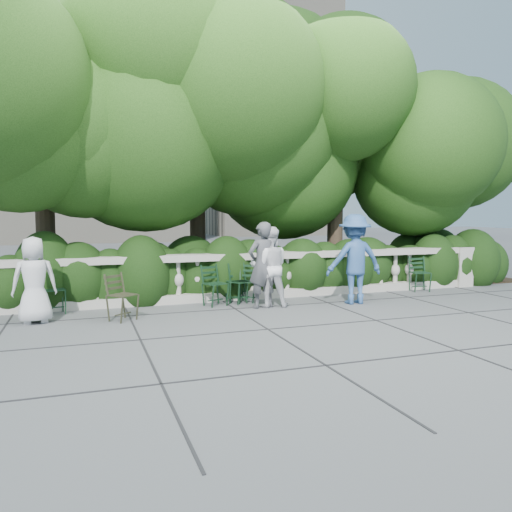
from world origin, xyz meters
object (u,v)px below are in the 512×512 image
object	(u,v)px
chair_c	(248,304)
person_woman_grey	(262,265)
chair_d	(220,307)
person_older_blue	(354,259)
chair_f	(422,292)
person_casual_man	(269,267)
chair_a	(55,315)
chair_e	(238,304)
chair_weathered	(129,322)
person_businessman	(34,280)
chair_b	(245,304)

from	to	relation	value
chair_c	person_woman_grey	xyz separation A→B (m)	(0.15, -0.41, 0.84)
chair_d	person_older_blue	distance (m)	2.91
chair_f	person_casual_man	world-z (taller)	person_casual_man
chair_a	chair_c	xyz separation A→B (m)	(3.66, -0.15, 0.00)
chair_e	person_woman_grey	xyz separation A→B (m)	(0.32, -0.54, 0.84)
chair_c	person_older_blue	distance (m)	2.36
chair_a	person_older_blue	size ratio (longest dim) A/B	0.46
chair_c	chair_weathered	distance (m)	2.58
chair_a	person_older_blue	distance (m)	5.87
chair_a	person_casual_man	size ratio (longest dim) A/B	0.53
chair_a	person_businessman	distance (m)	0.98
chair_f	person_businessman	distance (m)	8.32
chair_a	chair_e	bearing A→B (deg)	-10.19
chair_c	chair_weathered	xyz separation A→B (m)	(-2.44, -0.83, 0.00)
chair_d	chair_b	bearing A→B (deg)	-12.22
chair_c	chair_e	size ratio (longest dim) A/B	1.00
chair_f	person_casual_man	distance (m)	4.11
chair_weathered	person_businessman	size ratio (longest dim) A/B	0.57
chair_b	person_casual_man	size ratio (longest dim) A/B	0.53
person_casual_man	chair_c	bearing A→B (deg)	-31.20
person_woman_grey	person_older_blue	size ratio (longest dim) A/B	0.92
chair_a	person_older_blue	bearing A→B (deg)	-17.25
person_older_blue	chair_weathered	bearing A→B (deg)	7.94
chair_e	person_woman_grey	distance (m)	1.05
chair_c	chair_weathered	bearing A→B (deg)	-139.97
chair_c	person_woman_grey	distance (m)	0.95
chair_c	chair_d	size ratio (longest dim) A/B	1.00
chair_e	person_casual_man	xyz separation A→B (m)	(0.50, -0.46, 0.79)
chair_d	chair_e	world-z (taller)	same
chair_b	person_older_blue	world-z (taller)	person_older_blue
person_businessman	person_older_blue	world-z (taller)	person_older_blue
chair_a	chair_e	size ratio (longest dim) A/B	1.00
chair_f	chair_weathered	world-z (taller)	same
chair_a	chair_weathered	distance (m)	1.57
chair_e	person_businessman	distance (m)	3.87
chair_c	person_casual_man	world-z (taller)	person_casual_man
person_woman_grey	person_older_blue	distance (m)	1.95
chair_weathered	person_casual_man	bearing A→B (deg)	-28.29
chair_e	chair_d	bearing A→B (deg)	-155.30
person_woman_grey	person_businessman	bearing A→B (deg)	-13.17
chair_a	chair_f	distance (m)	7.99
chair_a	chair_c	size ratio (longest dim) A/B	1.00
person_casual_man	person_businessman	bearing A→B (deg)	15.45
person_businessman	person_casual_man	size ratio (longest dim) A/B	0.92
chair_weathered	person_businessman	xyz separation A→B (m)	(-1.50, 0.40, 0.73)
chair_d	person_casual_man	size ratio (longest dim) A/B	0.53
chair_d	person_older_blue	size ratio (longest dim) A/B	0.46
chair_c	chair_weathered	size ratio (longest dim) A/B	1.00
chair_a	chair_f	xyz separation A→B (m)	(7.99, -0.03, 0.00)
chair_f	person_businessman	size ratio (longest dim) A/B	0.57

